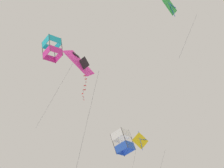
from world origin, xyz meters
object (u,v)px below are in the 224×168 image
kite_box_far_centre (52,49)px  kite_diamond_highest (170,6)px  kite_delta_mid_left (80,63)px  kite_box_near_right (123,142)px  kite_diamond_low_drifter (140,141)px

kite_box_far_centre → kite_diamond_highest: (11.28, 2.81, 0.26)m
kite_box_far_centre → kite_delta_mid_left: 7.08m
kite_delta_mid_left → kite_diamond_highest: bearing=107.2°
kite_delta_mid_left → kite_box_near_right: size_ratio=1.34×
kite_box_far_centre → kite_diamond_low_drifter: kite_box_far_centre is taller
kite_diamond_low_drifter → kite_delta_mid_left: 9.80m
kite_box_far_centre → kite_diamond_highest: size_ratio=1.47×
kite_diamond_low_drifter → kite_box_near_right: 2.68m
kite_box_far_centre → kite_diamond_low_drifter: bearing=157.3°
kite_diamond_low_drifter → kite_box_near_right: size_ratio=1.17×
kite_diamond_highest → kite_delta_mid_left: (-5.45, -3.95, -4.11)m
kite_diamond_low_drifter → kite_delta_mid_left: size_ratio=0.87×
kite_diamond_highest → kite_box_near_right: kite_diamond_highest is taller
kite_diamond_low_drifter → kite_box_near_right: bearing=-89.3°
kite_box_near_right → kite_diamond_low_drifter: bearing=70.3°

